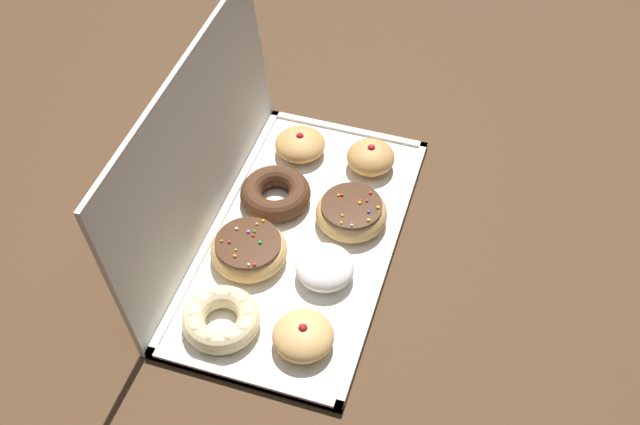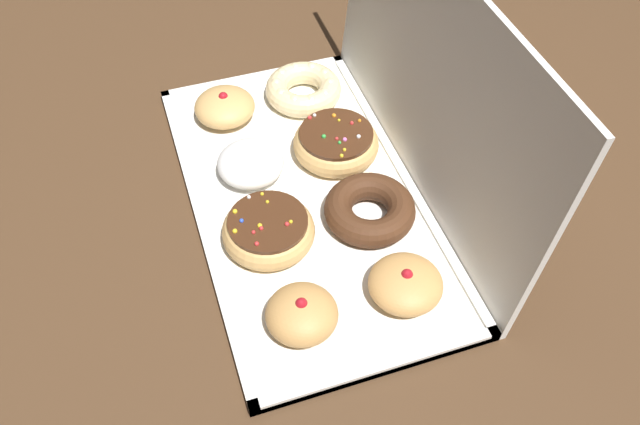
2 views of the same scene
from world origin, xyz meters
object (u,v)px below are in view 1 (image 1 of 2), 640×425
sprinkle_donut_2 (351,213)px  jelly_filled_donut_3 (371,157)px  cruller_donut_4 (221,319)px  jelly_filled_donut_7 (300,144)px  sprinkle_donut_5 (249,250)px  chocolate_cake_ring_donut_6 (275,193)px  jelly_filled_donut_0 (303,336)px  donut_box (302,240)px  powdered_filled_donut_1 (325,267)px

sprinkle_donut_2 → jelly_filled_donut_3: (0.13, 0.00, 0.00)m
cruller_donut_4 → jelly_filled_donut_7: 0.38m
jelly_filled_donut_3 → sprinkle_donut_5: size_ratio=0.69×
cruller_donut_4 → sprinkle_donut_5: bearing=2.9°
jelly_filled_donut_3 → cruller_donut_4: size_ratio=0.72×
sprinkle_donut_2 → jelly_filled_donut_7: (0.13, 0.13, -0.00)m
chocolate_cake_ring_donut_6 → sprinkle_donut_2: bearing=-92.5°
sprinkle_donut_2 → jelly_filled_donut_0: bearing=179.6°
donut_box → jelly_filled_donut_0: bearing=-161.3°
jelly_filled_donut_0 → jelly_filled_donut_7: 0.39m
donut_box → sprinkle_donut_2: sprinkle_donut_2 is taller
jelly_filled_donut_0 → sprinkle_donut_2: (0.24, -0.00, 0.00)m
jelly_filled_donut_0 → jelly_filled_donut_7: size_ratio=1.01×
sprinkle_donut_5 → jelly_filled_donut_0: bearing=-133.7°
donut_box → jelly_filled_donut_3: (0.19, -0.06, 0.03)m
sprinkle_donut_5 → jelly_filled_donut_3: bearing=-27.0°
donut_box → sprinkle_donut_5: size_ratio=4.55×
donut_box → sprinkle_donut_2: 0.09m
sprinkle_donut_2 → jelly_filled_donut_3: 0.13m
sprinkle_donut_5 → jelly_filled_donut_7: size_ratio=1.36×
jelly_filled_donut_0 → sprinkle_donut_2: 0.24m
jelly_filled_donut_3 → cruller_donut_4: bearing=162.3°
donut_box → cruller_donut_4: (-0.19, 0.06, 0.02)m
sprinkle_donut_2 → jelly_filled_donut_7: 0.18m
cruller_donut_4 → donut_box: bearing=-17.0°
donut_box → sprinkle_donut_5: (-0.06, 0.07, 0.03)m
donut_box → cruller_donut_4: size_ratio=4.74×
jelly_filled_donut_0 → sprinkle_donut_5: 0.18m
jelly_filled_donut_3 → jelly_filled_donut_7: bearing=91.3°
sprinkle_donut_5 → donut_box: bearing=-46.0°
jelly_filled_donut_0 → jelly_filled_donut_3: jelly_filled_donut_3 is taller
chocolate_cake_ring_donut_6 → jelly_filled_donut_7: jelly_filled_donut_7 is taller
donut_box → jelly_filled_donut_7: size_ratio=6.20×
cruller_donut_4 → jelly_filled_donut_7: bearing=0.8°
powdered_filled_donut_1 → sprinkle_donut_5: 0.12m
jelly_filled_donut_3 → chocolate_cake_ring_donut_6: bearing=133.8°
donut_box → sprinkle_donut_5: sprinkle_donut_5 is taller
jelly_filled_donut_3 → jelly_filled_donut_7: (-0.00, 0.13, -0.00)m
jelly_filled_donut_0 → powdered_filled_donut_1: (0.12, 0.01, 0.00)m
sprinkle_donut_5 → chocolate_cake_ring_donut_6: 0.13m
jelly_filled_donut_7 → jelly_filled_donut_0: bearing=-161.1°
sprinkle_donut_5 → cruller_donut_4: bearing=-177.1°
chocolate_cake_ring_donut_6 → jelly_filled_donut_7: (0.12, -0.00, 0.00)m
jelly_filled_donut_3 → cruller_donut_4: (-0.38, 0.12, -0.00)m
cruller_donut_4 → sprinkle_donut_5: 0.13m
jelly_filled_donut_3 → sprinkle_donut_2: bearing=-178.8°
powdered_filled_donut_1 → jelly_filled_donut_7: (0.24, 0.12, -0.00)m
cruller_donut_4 → chocolate_cake_ring_donut_6: 0.26m
jelly_filled_donut_0 → sprinkle_donut_2: bearing=-0.4°
powdered_filled_donut_1 → sprinkle_donut_5: (-0.00, 0.12, -0.00)m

